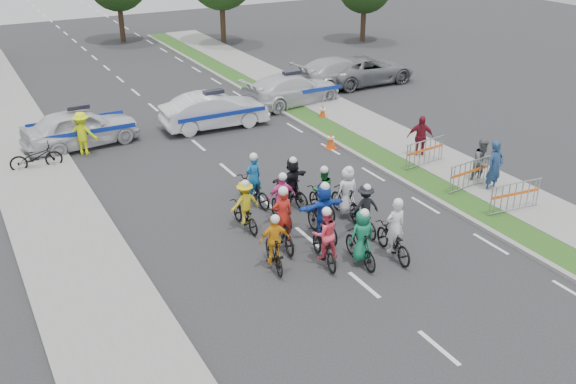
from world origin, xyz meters
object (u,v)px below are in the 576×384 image
rider_5 (323,215)px  barrier_0 (515,198)px  rider_10 (245,209)px  civilian_suv (367,70)px  rider_9 (282,204)px  spectator_0 (495,167)px  spectator_2 (420,137)px  spectator_1 (482,162)px  barrier_2 (425,154)px  rider_4 (364,213)px  police_car_0 (81,128)px  rider_1 (361,242)px  rider_6 (282,226)px  police_car_1 (214,111)px  rider_3 (274,247)px  marshal_hiviz (83,133)px  rider_0 (394,237)px  cone_0 (331,140)px  rider_12 (253,187)px  police_car_2 (292,89)px  rider_11 (292,185)px  rider_7 (347,197)px  barrier_1 (469,176)px  rider_8 (322,197)px  civilian_sedan (339,72)px  parked_bike (36,157)px  rider_2 (324,242)px

rider_5 → barrier_0: 6.53m
rider_10 → civilian_suv: 17.94m
rider_9 → spectator_0: bearing=175.8°
spectator_2 → barrier_0: (-0.43, -5.31, -0.32)m
spectator_1 → barrier_2: bearing=116.0°
rider_4 → police_car_0: (-5.91, 11.81, 0.15)m
rider_1 → police_car_0: size_ratio=0.37×
police_car_0 → barrier_2: bearing=-135.6°
rider_5 → civilian_suv: 17.95m
rider_6 → spectator_1: (8.43, 0.56, 0.20)m
rider_4 → rider_5: size_ratio=0.90×
rider_6 → rider_5: bearing=-178.2°
police_car_1 → spectator_2: bearing=-139.3°
rider_3 → marshal_hiviz: size_ratio=0.97×
rider_0 → police_car_1: 12.95m
cone_0 → barrier_0: bearing=-75.7°
rider_12 → spectator_1: 8.29m
police_car_2 → spectator_1: spectator_1 is taller
cone_0 → barrier_2: bearing=-59.6°
rider_11 → police_car_1: rider_11 is taller
civilian_suv → cone_0: (-7.10, -7.53, -0.41)m
rider_1 → civilian_suv: size_ratio=0.33×
police_car_0 → marshal_hiviz: (-0.13, -0.97, 0.08)m
rider_5 → rider_7: rider_5 is taller
rider_1 → spectator_0: bearing=-160.7°
police_car_2 → rider_3: bearing=141.0°
barrier_1 → barrier_2: size_ratio=1.00×
rider_1 → rider_9: size_ratio=0.98×
rider_1 → spectator_0: spectator_0 is taller
rider_1 → marshal_hiviz: size_ratio=1.00×
police_car_1 → marshal_hiviz: (-5.87, -0.50, 0.10)m
rider_5 → barrier_2: bearing=-154.0°
rider_8 → spectator_0: spectator_0 is taller
rider_1 → rider_5: 1.79m
rider_8 → barrier_1: size_ratio=0.88×
civilian_sedan → spectator_1: 13.56m
barrier_0 → parked_bike: size_ratio=1.05×
rider_5 → rider_8: 1.56m
rider_4 → police_car_1: 11.34m
rider_8 → parked_bike: (-7.49, 8.47, -0.15)m
rider_5 → rider_8: size_ratio=1.08×
police_car_0 → rider_3: bearing=-175.8°
spectator_1 → rider_9: bearing=-179.6°
rider_1 → rider_9: rider_9 is taller
rider_2 → rider_9: bearing=-81.2°
rider_3 → rider_8: rider_8 is taller
rider_11 → civilian_sedan: rider_11 is taller
rider_7 → marshal_hiviz: size_ratio=1.02×
spectator_1 → barrier_0: size_ratio=0.85×
marshal_hiviz → barrier_0: bearing=164.9°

